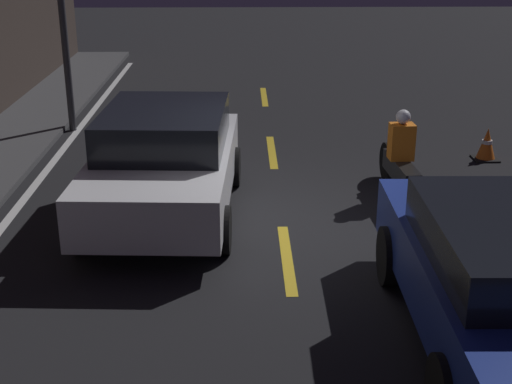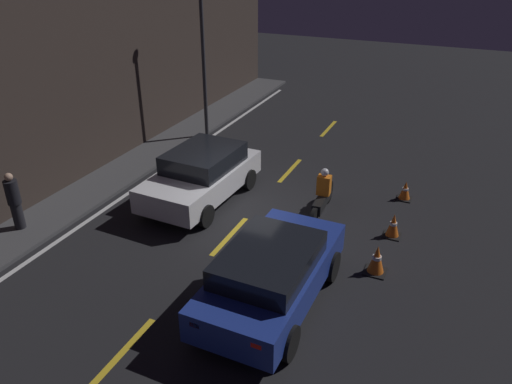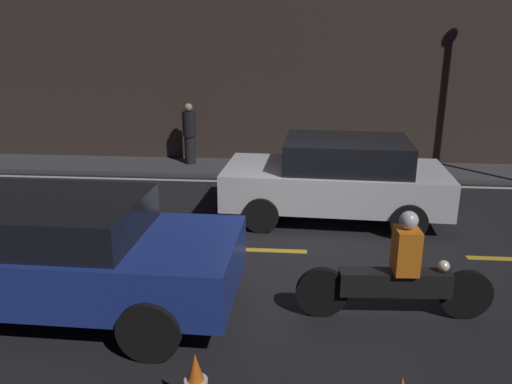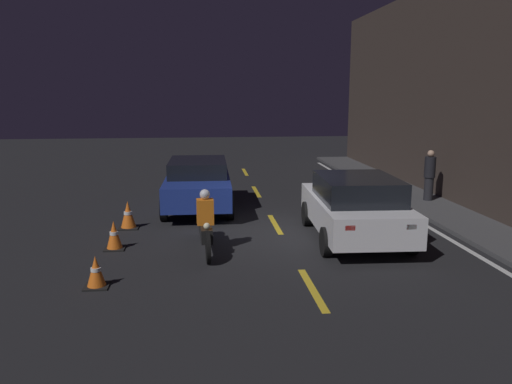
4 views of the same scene
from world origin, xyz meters
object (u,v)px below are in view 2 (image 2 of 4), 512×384
at_px(motorcycle, 322,197).
at_px(traffic_cone_far, 405,191).
at_px(street_lamp, 203,53).
at_px(pedestrian, 14,201).
at_px(sedan_white, 202,174).
at_px(traffic_cone_near, 377,260).
at_px(sedan_blue, 272,273).
at_px(traffic_cone_mid, 393,225).

bearing_deg(motorcycle, traffic_cone_far, -48.41).
height_order(traffic_cone_far, street_lamp, street_lamp).
bearing_deg(pedestrian, sedan_white, -44.49).
relative_size(sedan_white, motorcycle, 1.74).
relative_size(traffic_cone_far, street_lamp, 0.10).
bearing_deg(traffic_cone_near, sedan_blue, 138.60).
distance_m(sedan_blue, motorcycle, 4.09).
height_order(traffic_cone_near, traffic_cone_far, traffic_cone_near).
height_order(traffic_cone_mid, traffic_cone_far, traffic_cone_mid).
height_order(traffic_cone_near, street_lamp, street_lamp).
xyz_separation_m(sedan_white, pedestrian, (-3.57, 3.50, 0.10)).
distance_m(sedan_white, pedestrian, 5.00).
bearing_deg(sedan_white, motorcycle, 100.37).
bearing_deg(street_lamp, pedestrian, 171.93).
bearing_deg(traffic_cone_far, sedan_white, 113.72).
height_order(traffic_cone_far, pedestrian, pedestrian).
bearing_deg(street_lamp, motorcycle, -124.49).
distance_m(traffic_cone_far, pedestrian, 10.81).
height_order(motorcycle, traffic_cone_far, motorcycle).
bearing_deg(pedestrian, motorcycle, -60.08).
xyz_separation_m(traffic_cone_far, street_lamp, (2.10, 7.84, 2.95)).
xyz_separation_m(sedan_blue, traffic_cone_far, (6.02, -1.80, -0.52)).
bearing_deg(motorcycle, traffic_cone_mid, -101.53).
bearing_deg(pedestrian, traffic_cone_far, -56.38).
relative_size(sedan_white, traffic_cone_near, 5.86).
relative_size(traffic_cone_mid, street_lamp, 0.11).
height_order(sedan_white, traffic_cone_mid, sedan_white).
bearing_deg(sedan_white, sedan_blue, 48.30).
height_order(traffic_cone_near, traffic_cone_mid, traffic_cone_near).
bearing_deg(traffic_cone_mid, traffic_cone_near, 177.89).
distance_m(motorcycle, traffic_cone_near, 2.84).
xyz_separation_m(motorcycle, street_lamp, (4.04, 5.88, 2.67)).
bearing_deg(traffic_cone_far, traffic_cone_mid, -178.75).
distance_m(motorcycle, street_lamp, 7.61).
bearing_deg(traffic_cone_near, motorcycle, 43.40).
bearing_deg(traffic_cone_mid, traffic_cone_far, 1.25).
bearing_deg(motorcycle, traffic_cone_near, -139.57).
xyz_separation_m(traffic_cone_mid, traffic_cone_far, (2.24, 0.05, -0.03)).
height_order(motorcycle, street_lamp, street_lamp).
xyz_separation_m(motorcycle, traffic_cone_far, (1.93, -1.96, -0.28)).
relative_size(sedan_blue, traffic_cone_far, 7.39).
bearing_deg(sedan_white, traffic_cone_mid, 94.47).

